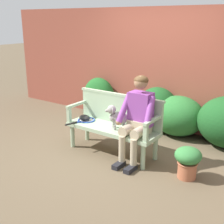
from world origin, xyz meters
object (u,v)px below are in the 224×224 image
person_seated (138,116)px  tennis_racket (85,120)px  garden_bench (112,131)px  dog_on_bench (117,117)px  potted_plant (188,160)px  baseball_glove (85,118)px

person_seated → tennis_racket: person_seated is taller
garden_bench → person_seated: bearing=-1.6°
garden_bench → dog_on_bench: size_ratio=3.99×
dog_on_bench → potted_plant: bearing=-2.5°
tennis_racket → baseball_glove: baseball_glove is taller
garden_bench → dog_on_bench: dog_on_bench is taller
tennis_racket → dog_on_bench: bearing=1.4°
dog_on_bench → baseball_glove: 0.69m
dog_on_bench → garden_bench: bearing=177.7°
person_seated → dog_on_bench: bearing=178.6°
person_seated → baseball_glove: 1.07m
dog_on_bench → tennis_racket: dog_on_bench is taller
garden_bench → potted_plant: bearing=-2.5°
baseball_glove → garden_bench: bearing=23.0°
tennis_racket → person_seated: bearing=0.4°
garden_bench → potted_plant: (1.30, -0.06, -0.12)m
baseball_glove → person_seated: bearing=22.1°
dog_on_bench → tennis_racket: size_ratio=0.66×
dog_on_bench → potted_plant: 1.26m
potted_plant → baseball_glove: bearing=178.4°
garden_bench → potted_plant: 1.31m
dog_on_bench → baseball_glove: bearing=179.9°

